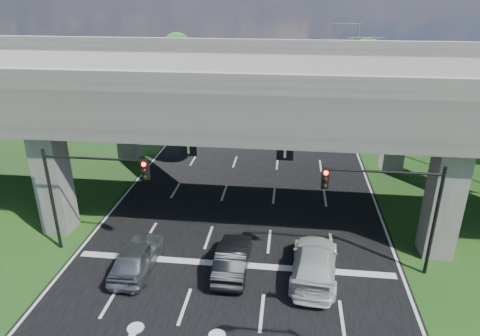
% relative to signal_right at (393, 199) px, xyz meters
% --- Properties ---
extents(ground, '(160.00, 160.00, 0.00)m').
position_rel_signal_right_xyz_m(ground, '(-7.82, -3.94, -4.19)').
color(ground, '#1F4315').
rests_on(ground, ground).
extents(road, '(18.00, 120.00, 0.03)m').
position_rel_signal_right_xyz_m(road, '(-7.82, 6.06, -4.17)').
color(road, black).
rests_on(road, ground).
extents(overpass, '(80.00, 15.00, 10.00)m').
position_rel_signal_right_xyz_m(overpass, '(-7.82, 8.06, 3.73)').
color(overpass, '#393734').
rests_on(overpass, ground).
extents(warehouse, '(20.00, 10.00, 4.00)m').
position_rel_signal_right_xyz_m(warehouse, '(-33.82, 31.06, -2.19)').
color(warehouse, '#9E9E99').
rests_on(warehouse, ground).
extents(signal_right, '(5.76, 0.54, 6.00)m').
position_rel_signal_right_xyz_m(signal_right, '(0.00, 0.00, 0.00)').
color(signal_right, black).
rests_on(signal_right, ground).
extents(signal_left, '(5.76, 0.54, 6.00)m').
position_rel_signal_right_xyz_m(signal_left, '(-15.65, 0.00, 0.00)').
color(signal_left, black).
rests_on(signal_left, ground).
extents(streetlight_far, '(3.38, 0.25, 10.00)m').
position_rel_signal_right_xyz_m(streetlight_far, '(2.27, 20.06, 1.66)').
color(streetlight_far, gray).
rests_on(streetlight_far, ground).
extents(streetlight_beyond, '(3.38, 0.25, 10.00)m').
position_rel_signal_right_xyz_m(streetlight_beyond, '(2.27, 36.06, 1.66)').
color(streetlight_beyond, gray).
rests_on(streetlight_beyond, ground).
extents(tree_left_near, '(4.50, 4.50, 7.80)m').
position_rel_signal_right_xyz_m(tree_left_near, '(-21.78, 22.06, 0.63)').
color(tree_left_near, black).
rests_on(tree_left_near, ground).
extents(tree_left_mid, '(3.91, 3.90, 6.76)m').
position_rel_signal_right_xyz_m(tree_left_mid, '(-24.78, 30.06, -0.01)').
color(tree_left_mid, black).
rests_on(tree_left_mid, ground).
extents(tree_left_far, '(4.80, 4.80, 8.32)m').
position_rel_signal_right_xyz_m(tree_left_far, '(-20.78, 38.06, 0.95)').
color(tree_left_far, black).
rests_on(tree_left_far, ground).
extents(tree_right_near, '(4.20, 4.20, 7.28)m').
position_rel_signal_right_xyz_m(tree_right_near, '(5.22, 24.06, 0.31)').
color(tree_right_near, black).
rests_on(tree_right_near, ground).
extents(tree_right_mid, '(3.91, 3.90, 6.76)m').
position_rel_signal_right_xyz_m(tree_right_mid, '(8.22, 32.06, -0.01)').
color(tree_right_mid, black).
rests_on(tree_right_mid, ground).
extents(tree_right_far, '(4.50, 4.50, 7.80)m').
position_rel_signal_right_xyz_m(tree_right_far, '(4.22, 40.06, 0.63)').
color(tree_right_far, black).
rests_on(tree_right_far, ground).
extents(car_silver, '(1.95, 4.74, 1.61)m').
position_rel_signal_right_xyz_m(car_silver, '(-12.72, -1.42, -3.35)').
color(car_silver, '#94969B').
rests_on(car_silver, road).
extents(car_dark, '(1.60, 4.55, 1.50)m').
position_rel_signal_right_xyz_m(car_dark, '(-7.76, -0.94, -3.41)').
color(car_dark, black).
rests_on(car_dark, road).
extents(car_white, '(2.69, 5.70, 1.61)m').
position_rel_signal_right_xyz_m(car_white, '(-3.59, -0.94, -3.35)').
color(car_white, silver).
rests_on(car_white, road).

